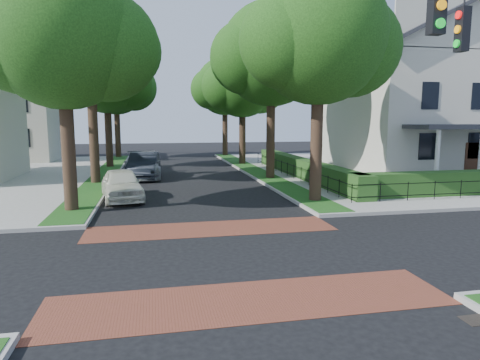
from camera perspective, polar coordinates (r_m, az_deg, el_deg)
name	(u,v)px	position (r m, az deg, el deg)	size (l,w,h in m)	color
ground	(226,256)	(12.78, -1.88, -10.08)	(120.00, 120.00, 0.00)	black
sidewalk_ne	(423,167)	(37.91, 23.18, 1.57)	(30.00, 30.00, 0.15)	gray
crosswalk_far	(211,229)	(15.81, -3.83, -6.48)	(9.00, 2.20, 0.01)	brown
crosswalk_near	(250,301)	(9.84, 1.36, -15.79)	(9.00, 2.20, 0.01)	brown
storm_drain	(479,320)	(10.21, 29.24, -15.96)	(0.65, 0.45, 0.01)	black
grass_strip_ne	(254,170)	(32.17, 1.92, 1.32)	(1.60, 29.80, 0.02)	#154313
grass_strip_nw	(105,174)	(31.49, -17.57, 0.79)	(1.60, 29.80, 0.02)	#154313
tree_right_near	(319,39)	(20.97, 10.52, 18.00)	(7.75, 6.67, 10.66)	black
tree_right_mid	(272,56)	(28.54, 4.29, 16.19)	(8.25, 7.09, 11.22)	black
tree_right_far	(243,84)	(37.09, 0.40, 12.67)	(7.25, 6.23, 9.74)	black
tree_right_back	(225,87)	(45.95, -1.96, 12.25)	(7.50, 6.45, 10.20)	black
tree_left_near	(66,38)	(19.76, -22.21, 17.10)	(7.50, 6.45, 10.20)	black
tree_left_mid	(92,44)	(27.76, -19.17, 16.74)	(8.00, 6.88, 11.48)	black
tree_left_far	(108,79)	(36.47, -17.21, 12.73)	(7.00, 6.02, 9.86)	black
tree_left_back	(117,84)	(45.46, -16.09, 12.17)	(7.75, 6.66, 10.44)	black
hedge_main_road	(302,168)	(28.84, 8.27, 1.62)	(1.00, 18.00, 1.20)	#244919
fence_main_road	(291,170)	(28.60, 6.76, 1.29)	(0.06, 18.00, 0.90)	black
house_victorian	(429,90)	(34.09, 23.92, 10.89)	(13.00, 13.05, 12.48)	beige
house_left_far	(5,107)	(45.99, -28.87, 8.47)	(10.00, 9.00, 10.14)	beige
parked_car_front	(122,184)	(22.01, -15.50, -0.55)	(1.83, 4.55, 1.55)	silver
parked_car_middle	(144,165)	(29.65, -12.67, 1.90)	(1.82, 5.22, 1.72)	black
parked_car_rear	(142,165)	(29.94, -12.95, 1.92)	(2.37, 5.83, 1.69)	gray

